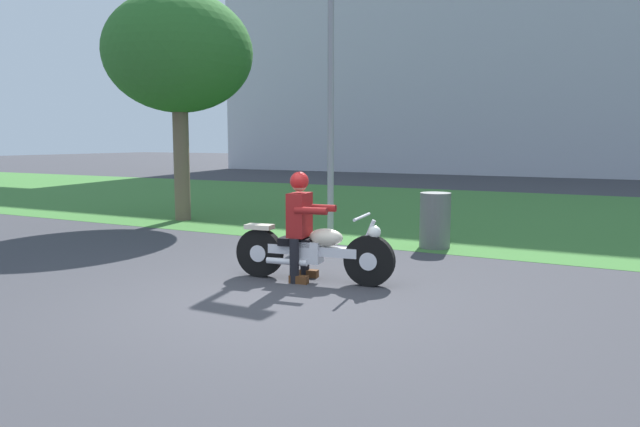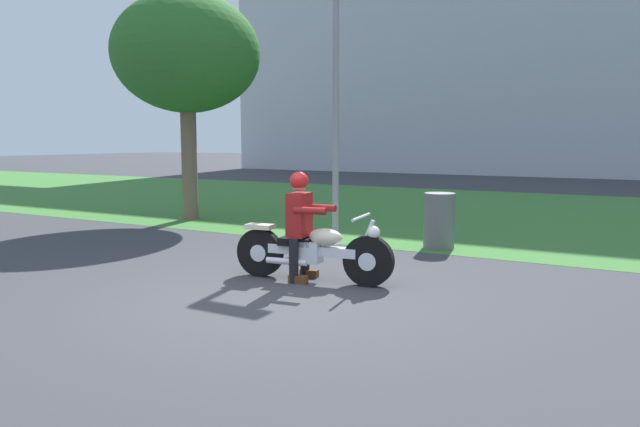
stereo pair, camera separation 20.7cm
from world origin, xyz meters
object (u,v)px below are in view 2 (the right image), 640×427
(streetlight_pole, at_px, (342,58))
(motorcycle_lead, at_px, (313,251))
(rider_lead, at_px, (301,217))
(trash_can, at_px, (439,221))
(tree_roadside, at_px, (186,54))

(streetlight_pole, bearing_deg, motorcycle_lead, -68.78)
(rider_lead, height_order, trash_can, rider_lead)
(rider_lead, bearing_deg, streetlight_pole, 101.05)
(motorcycle_lead, bearing_deg, streetlight_pole, 103.70)
(rider_lead, bearing_deg, motorcycle_lead, -0.84)
(tree_roadside, height_order, streetlight_pole, streetlight_pole)
(streetlight_pole, bearing_deg, tree_roadside, 173.63)
(rider_lead, relative_size, streetlight_pole, 0.27)
(tree_roadside, bearing_deg, rider_lead, -36.10)
(motorcycle_lead, bearing_deg, rider_lead, 179.16)
(motorcycle_lead, distance_m, trash_can, 3.10)
(motorcycle_lead, bearing_deg, trash_can, 69.70)
(tree_roadside, relative_size, streetlight_pole, 0.97)
(trash_can, bearing_deg, streetlight_pole, 171.51)
(motorcycle_lead, height_order, rider_lead, rider_lead)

